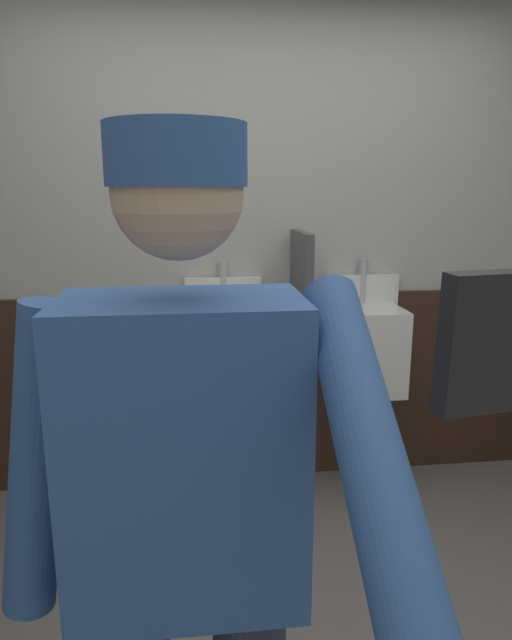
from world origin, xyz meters
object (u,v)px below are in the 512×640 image
urinal_middle (366,348)px  person (188,541)px  urinal_left (226,353)px  cell_phone (477,344)px

urinal_middle → person: size_ratio=0.73×
urinal_left → urinal_middle: bearing=0.0°
urinal_left → person: person is taller
urinal_middle → person: bearing=-116.5°
person → urinal_middle: bearing=63.5°
person → cell_phone: 0.74m
urinal_middle → cell_phone: size_ratio=11.27×
cell_phone → urinal_left: bearing=81.5°
urinal_left → person: size_ratio=0.73×
urinal_middle → cell_phone: bearing=-106.6°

